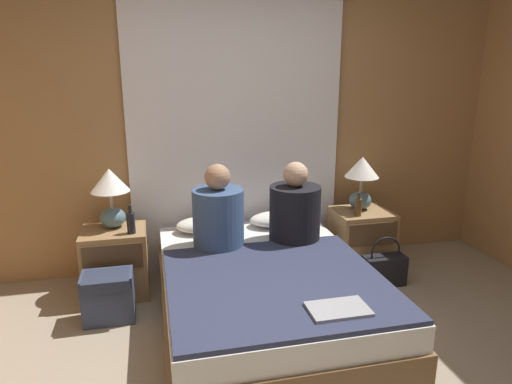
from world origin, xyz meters
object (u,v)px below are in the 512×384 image
nightstand_right (361,240)px  backpack_on_floor (108,294)px  pillow_left (206,224)px  lamp_right (362,176)px  person_left_in_bed (218,215)px  lamp_left (110,191)px  beer_bottle_on_left_stand (131,222)px  nightstand_left (116,262)px  beer_bottle_on_right_stand (358,207)px  bed (265,294)px  pillow_right (278,219)px  person_right_in_bed (295,210)px  handbag_on_floor (384,269)px  laptop_on_bed (338,309)px

nightstand_right → backpack_on_floor: 2.16m
nightstand_right → pillow_left: size_ratio=1.08×
lamp_right → person_left_in_bed: (-1.31, -0.33, -0.15)m
nightstand_right → lamp_left: lamp_left is taller
beer_bottle_on_left_stand → nightstand_right: bearing=3.3°
nightstand_left → beer_bottle_on_right_stand: bearing=-3.2°
backpack_on_floor → lamp_left: bearing=85.7°
bed → beer_bottle_on_left_stand: (-0.90, 0.56, 0.41)m
pillow_right → nightstand_right: bearing=-8.4°
pillow_right → beer_bottle_on_right_stand: 0.68m
person_left_in_bed → backpack_on_floor: (-0.82, -0.14, -0.48)m
pillow_left → backpack_on_floor: pillow_left is taller
lamp_right → pillow_right: 0.81m
lamp_right → pillow_right: bearing=176.4°
bed → nightstand_right: nightstand_right is taller
nightstand_right → person_right_in_bed: size_ratio=0.85×
lamp_right → handbag_on_floor: (0.05, -0.41, -0.69)m
nightstand_right → beer_bottle_on_left_stand: beer_bottle_on_left_stand is taller
person_left_in_bed → backpack_on_floor: size_ratio=1.83×
pillow_left → laptop_on_bed: bearing=-70.2°
beer_bottle_on_left_stand → backpack_on_floor: 0.54m
person_left_in_bed → beer_bottle_on_left_stand: 0.66m
person_left_in_bed → lamp_right: bearing=14.0°
lamp_right → pillow_left: lamp_right is taller
laptop_on_bed → pillow_left: bearing=109.8°
beer_bottle_on_left_stand → handbag_on_floor: 2.06m
bed → lamp_left: bearing=145.1°
bed → person_right_in_bed: 0.70m
nightstand_left → beer_bottle_on_right_stand: size_ratio=2.62×
backpack_on_floor → handbag_on_floor: size_ratio=0.84×
person_left_in_bed → beer_bottle_on_left_stand: (-0.64, 0.15, -0.06)m
beer_bottle_on_right_stand → bed: bearing=-149.5°
nightstand_right → pillow_left: bearing=175.5°
nightstand_left → beer_bottle_on_left_stand: size_ratio=2.44×
pillow_left → person_left_in_bed: 0.42m
backpack_on_floor → pillow_left: bearing=33.7°
bed → laptop_on_bed: laptop_on_bed is taller
person_left_in_bed → lamp_left: bearing=157.4°
beer_bottle_on_left_stand → beer_bottle_on_right_stand: 1.84m
beer_bottle_on_left_stand → handbag_on_floor: size_ratio=0.52×
pillow_right → backpack_on_floor: bearing=-159.8°
lamp_left → pillow_right: lamp_left is taller
lamp_left → laptop_on_bed: 1.97m
lamp_left → laptop_on_bed: (1.27, -1.45, -0.37)m
nightstand_left → pillow_right: 1.38m
lamp_left → handbag_on_floor: size_ratio=1.11×
beer_bottle_on_right_stand → beer_bottle_on_left_stand: bearing=180.0°
lamp_left → beer_bottle_on_left_stand: 0.31m
bed → nightstand_right: 1.24m
nightstand_right → backpack_on_floor: (-2.12, -0.40, -0.07)m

